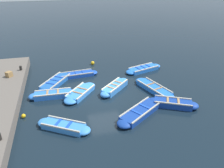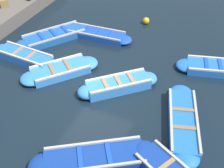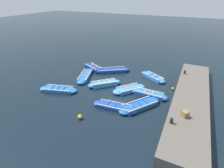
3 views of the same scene
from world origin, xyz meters
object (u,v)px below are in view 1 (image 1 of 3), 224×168
boat_centre (53,95)px  buoy_orange_near (23,116)px  boat_mid_row (64,126)px  buoy_yellow_far (93,63)px  boat_alongside (173,103)px  bollard_north (21,68)px  wooden_crate (9,74)px  boat_broadside (143,69)px  boat_drifting (115,87)px  boat_outer_left (56,82)px  boat_inner_gap (76,75)px  boat_stern_in (154,88)px  boat_bow_out (141,112)px  boat_near_quay (80,93)px

boat_centre → buoy_orange_near: (1.73, 2.05, -0.06)m
boat_mid_row → buoy_yellow_far: size_ratio=9.19×
boat_alongside → buoy_orange_near: bearing=-6.2°
boat_centre → bollard_north: (2.41, -3.73, 0.69)m
wooden_crate → buoy_yellow_far: size_ratio=1.16×
boat_mid_row → bollard_north: (2.94, -7.41, 0.72)m
boat_broadside → wooden_crate: size_ratio=9.37×
boat_centre → boat_alongside: bearing=157.8°
boat_drifting → buoy_orange_near: size_ratio=11.49×
boat_outer_left → boat_inner_gap: 1.97m
boat_alongside → boat_centre: boat_alongside is taller
boat_stern_in → wooden_crate: (10.28, -3.46, 0.74)m
boat_mid_row → buoy_orange_near: boat_mid_row is taller
boat_drifting → boat_centre: (4.41, -0.02, -0.02)m
boat_drifting → buoy_yellow_far: bearing=-81.5°
buoy_yellow_far → boat_drifting: bearing=98.5°
boat_outer_left → boat_bow_out: 7.32m
boat_stern_in → wooden_crate: bearing=-18.6°
boat_broadside → boat_stern_in: size_ratio=0.94×
boat_alongside → wooden_crate: (10.59, -5.70, 0.70)m
boat_broadside → boat_alongside: bearing=87.4°
boat_inner_gap → wooden_crate: 5.08m
boat_bow_out → wooden_crate: (8.26, -6.06, 0.72)m
boat_alongside → boat_bow_out: 2.36m
boat_outer_left → boat_broadside: 7.57m
boat_inner_gap → buoy_orange_near: bearing=54.2°
boat_bow_out → boat_centre: (5.15, -3.42, 0.01)m
bollard_north → buoy_yellow_far: bearing=-166.3°
boat_drifting → boat_near_quay: size_ratio=0.91×
boat_mid_row → boat_inner_gap: bearing=-101.6°
wooden_crate → boat_outer_left: bearing=168.7°
boat_near_quay → bollard_north: 5.82m
bollard_north → boat_near_quay: bearing=137.9°
boat_near_quay → boat_alongside: bearing=152.5°
boat_drifting → wooden_crate: wooden_crate is taller
boat_broadside → boat_inner_gap: 5.85m
boat_mid_row → boat_drifting: bearing=-136.7°
boat_near_quay → bollard_north: (4.28, -3.87, 0.72)m
wooden_crate → buoy_yellow_far: 7.25m
boat_centre → boat_inner_gap: bearing=-122.5°
boat_inner_gap → buoy_orange_near: 6.21m
boat_bow_out → boat_inner_gap: bearing=-63.1°
boat_near_quay → boat_bow_out: size_ratio=0.82×
boat_mid_row → bollard_north: bearing=-68.4°
boat_near_quay → boat_centre: boat_centre is taller
boat_centre → buoy_yellow_far: boat_centre is taller
boat_mid_row → buoy_yellow_far: (-3.10, -8.88, 0.01)m
boat_outer_left → buoy_orange_near: (1.94, 4.03, -0.04)m
boat_bow_out → boat_inner_gap: size_ratio=1.04×
boat_mid_row → wooden_crate: size_ratio=7.95×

